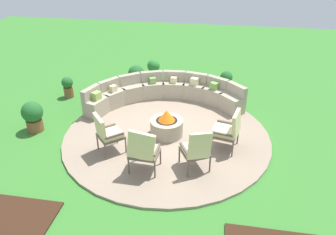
# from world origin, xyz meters

# --- Properties ---
(ground_plane) EXTENTS (24.00, 24.00, 0.00)m
(ground_plane) POSITION_xyz_m (0.00, 0.00, 0.00)
(ground_plane) COLOR #387A2D
(patio_circle) EXTENTS (5.24, 5.24, 0.06)m
(patio_circle) POSITION_xyz_m (0.00, 0.00, 0.03)
(patio_circle) COLOR gray
(patio_circle) RESTS_ON ground_plane
(mulch_bed_left) EXTENTS (1.62, 1.04, 0.04)m
(mulch_bed_left) POSITION_xyz_m (-2.36, -3.24, 0.02)
(mulch_bed_left) COLOR #382114
(mulch_bed_left) RESTS_ON ground_plane
(fire_pit) EXTENTS (0.83, 0.83, 0.70)m
(fire_pit) POSITION_xyz_m (0.00, 0.00, 0.33)
(fire_pit) COLOR #9E937F
(fire_pit) RESTS_ON patio_circle
(curved_stone_bench) EXTENTS (4.47, 2.17, 0.80)m
(curved_stone_bench) POSITION_xyz_m (-0.40, 1.75, 0.39)
(curved_stone_bench) COLOR #9E937F
(curved_stone_bench) RESTS_ON patio_circle
(lounge_chair_front_left) EXTENTS (0.75, 0.77, 1.02)m
(lounge_chair_front_left) POSITION_xyz_m (-1.22, -0.98, 0.60)
(lounge_chair_front_left) COLOR brown
(lounge_chair_front_left) RESTS_ON patio_circle
(lounge_chair_front_right) EXTENTS (0.65, 0.56, 1.10)m
(lounge_chair_front_right) POSITION_xyz_m (-0.23, -1.55, 0.62)
(lounge_chair_front_right) COLOR brown
(lounge_chair_front_right) RESTS_ON patio_circle
(lounge_chair_back_left) EXTENTS (0.74, 0.77, 1.03)m
(lounge_chair_back_left) POSITION_xyz_m (0.87, -1.30, 0.60)
(lounge_chair_back_left) COLOR brown
(lounge_chair_back_left) RESTS_ON patio_circle
(lounge_chair_back_right) EXTENTS (0.74, 0.73, 1.00)m
(lounge_chair_back_right) POSITION_xyz_m (1.53, -0.35, 0.59)
(lounge_chair_back_right) COLOR brown
(lounge_chair_back_right) RESTS_ON patio_circle
(potted_plant_0) EXTENTS (0.53, 0.53, 0.84)m
(potted_plant_0) POSITION_xyz_m (-1.47, 2.68, 0.46)
(potted_plant_0) COLOR brown
(potted_plant_0) RESTS_ON ground_plane
(potted_plant_1) EXTENTS (0.35, 0.35, 0.67)m
(potted_plant_1) POSITION_xyz_m (-3.47, 1.78, 0.37)
(potted_plant_1) COLOR brown
(potted_plant_1) RESTS_ON ground_plane
(potted_plant_2) EXTENTS (0.40, 0.40, 0.69)m
(potted_plant_2) POSITION_xyz_m (1.43, 3.07, 0.39)
(potted_plant_2) COLOR brown
(potted_plant_2) RESTS_ON ground_plane
(potted_plant_3) EXTENTS (0.55, 0.55, 0.83)m
(potted_plant_3) POSITION_xyz_m (-3.47, -0.29, 0.45)
(potted_plant_3) COLOR brown
(potted_plant_3) RESTS_ON ground_plane
(potted_plant_4) EXTENTS (0.45, 0.45, 0.66)m
(potted_plant_4) POSITION_xyz_m (-1.15, 3.84, 0.36)
(potted_plant_4) COLOR brown
(potted_plant_4) RESTS_ON ground_plane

